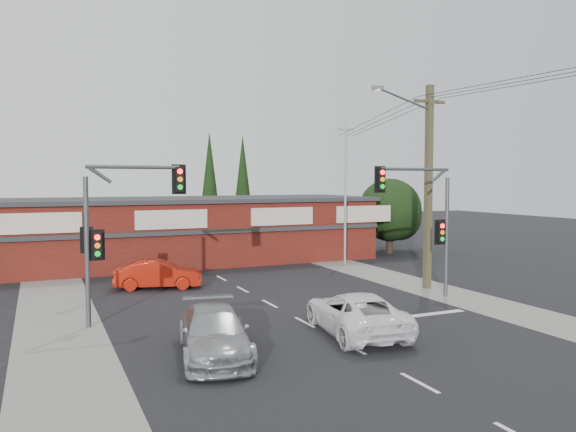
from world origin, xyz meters
name	(u,v)px	position (x,y,z in m)	size (l,w,h in m)	color
ground	(298,319)	(0.00, 0.00, 0.00)	(120.00, 120.00, 0.00)	black
road_strip	(253,295)	(0.00, 5.00, 0.01)	(14.00, 70.00, 0.01)	black
verge_left	(57,312)	(-8.50, 5.00, 0.01)	(3.00, 70.00, 0.02)	gray
verge_right	(403,281)	(8.50, 5.00, 0.01)	(3.00, 70.00, 0.02)	gray
stop_line	(396,318)	(3.50, -1.50, 0.01)	(6.50, 0.35, 0.01)	silver
white_suv	(356,313)	(0.98, -2.67, 0.73)	(2.41, 5.23, 1.45)	white
silver_suv	(214,333)	(-4.28, -3.12, 0.72)	(2.03, 4.99, 1.45)	#9C9FA1
red_sedan	(159,274)	(-3.69, 8.44, 0.70)	(1.48, 4.25, 1.40)	#B21B0A
lane_dashes	(352,347)	(0.00, -4.08, 0.02)	(0.12, 29.45, 0.01)	silver
shop_building	(174,230)	(-0.99, 16.99, 2.13)	(27.30, 8.40, 4.22)	#4F150F
tree_cluster	(389,214)	(14.69, 15.44, 2.90)	(5.90, 5.10, 5.50)	#2D2116
conifer_near	(210,179)	(3.50, 24.00, 5.48)	(1.80, 1.80, 9.25)	#2D2116
conifer_far	(243,179)	(7.00, 26.00, 5.48)	(1.80, 1.80, 9.25)	#2D2116
traffic_mast_left	(117,219)	(-6.43, 2.00, 3.93)	(3.77, 0.27, 5.97)	#47494C
traffic_mast_right	(427,212)	(6.86, 1.00, 3.95)	(3.96, 0.27, 5.97)	#47494C
pedestal_signal	(87,249)	(-7.20, 6.01, 2.41)	(0.55, 0.27, 3.38)	#47494C
utility_pole	(426,180)	(8.36, 2.99, 5.40)	(4.38, 0.59, 10.00)	#4C472B
steel_pole	(345,191)	(9.00, 12.00, 4.70)	(1.20, 0.16, 9.00)	gray
power_lines	(517,88)	(8.47, -2.47, 9.04)	(2.01, 29.00, 1.22)	black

